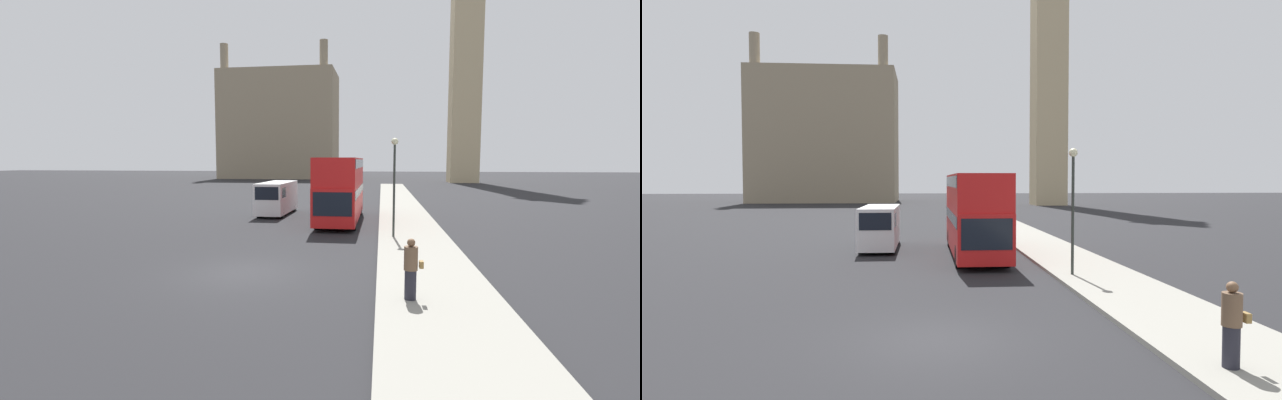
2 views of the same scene
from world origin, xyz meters
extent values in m
plane|color=black|center=(0.00, 0.00, 0.00)|extent=(300.00, 300.00, 0.00)
cube|color=gray|center=(6.86, 0.00, 0.07)|extent=(3.72, 120.00, 0.15)
cube|color=tan|center=(20.47, 69.99, 22.42)|extent=(5.24, 5.24, 44.83)
cube|color=gray|center=(-18.95, 85.59, 12.39)|extent=(26.58, 14.96, 24.78)
cylinder|color=gray|center=(-30.25, 79.23, 27.51)|extent=(1.80, 1.80, 5.45)
cylinder|color=gray|center=(-7.66, 79.23, 27.51)|extent=(1.80, 1.80, 5.45)
cube|color=red|center=(2.37, 13.96, 1.44)|extent=(2.55, 10.31, 2.29)
cube|color=red|center=(2.37, 13.96, 3.47)|extent=(2.55, 10.10, 1.78)
cube|color=black|center=(2.37, 13.96, 2.15)|extent=(2.59, 9.90, 0.55)
cube|color=black|center=(2.37, 13.96, 3.98)|extent=(2.59, 9.69, 0.55)
cube|color=black|center=(2.37, 8.79, 1.71)|extent=(2.24, 0.03, 1.37)
cylinder|color=black|center=(1.46, 10.35, 0.53)|extent=(0.71, 1.06, 1.06)
cylinder|color=black|center=(3.29, 10.35, 0.53)|extent=(0.71, 1.06, 1.06)
cylinder|color=black|center=(1.46, 17.57, 0.53)|extent=(0.71, 1.06, 1.06)
cylinder|color=black|center=(3.29, 17.57, 0.53)|extent=(0.71, 1.06, 1.06)
cube|color=white|center=(-2.92, 17.18, 1.36)|extent=(2.01, 6.17, 2.32)
cube|color=black|center=(-2.92, 14.08, 1.87)|extent=(1.71, 0.02, 0.93)
cube|color=black|center=(-2.92, 15.17, 1.87)|extent=(2.04, 1.11, 0.74)
cylinder|color=black|center=(-3.67, 15.08, 0.36)|extent=(0.50, 0.72, 0.72)
cylinder|color=black|center=(-2.16, 15.08, 0.36)|extent=(0.50, 0.72, 0.72)
cylinder|color=black|center=(-3.67, 19.28, 0.36)|extent=(0.50, 0.72, 0.72)
cylinder|color=black|center=(-2.16, 19.28, 0.36)|extent=(0.50, 0.72, 0.72)
cylinder|color=#23232D|center=(6.00, -2.77, 0.59)|extent=(0.34, 0.34, 0.87)
cylinder|color=brown|center=(6.00, -2.77, 1.37)|extent=(0.40, 0.40, 0.69)
sphere|color=brown|center=(6.00, -2.77, 1.83)|extent=(0.24, 0.24, 0.24)
cube|color=olive|center=(6.30, -2.77, 1.19)|extent=(0.12, 0.24, 0.20)
cylinder|color=#2D332D|center=(5.79, 7.60, 2.58)|extent=(0.12, 0.12, 4.85)
sphere|color=beige|center=(5.79, 7.60, 5.18)|extent=(0.36, 0.36, 0.36)
camera|label=1|loc=(5.12, -15.19, 4.19)|focal=24.00mm
camera|label=2|loc=(-0.33, -12.50, 4.01)|focal=28.00mm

